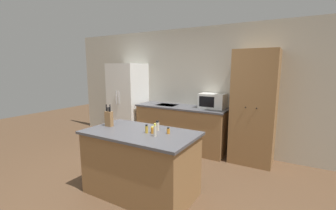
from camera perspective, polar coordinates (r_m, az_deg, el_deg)
The scene contains 14 objects.
ground_plane at distance 3.37m, azimuth -7.83°, elevation -21.94°, with size 14.00×14.00×0.00m, color brown.
wall_back at distance 4.94m, azimuth 8.69°, elevation 4.08°, with size 7.20×0.06×2.60m.
refrigerator at distance 5.58m, azimuth -10.11°, elevation 0.78°, with size 0.76×0.72×1.85m.
back_counter at distance 4.93m, azimuth 3.32°, elevation -5.66°, with size 2.00×0.65×0.94m.
pantry_cabinet at distance 4.38m, azimuth 20.96°, elevation -0.62°, with size 0.75×0.59×2.07m.
kitchen_island at distance 3.24m, azimuth -6.99°, elevation -14.35°, with size 1.54×0.87×0.90m.
microwave at distance 4.66m, azimuth 11.18°, elevation 1.04°, with size 0.52×0.34×0.30m.
knife_block at distance 3.42m, azimuth -14.78°, elevation -3.29°, with size 0.11×0.06×0.33m.
spice_bottle_tall_dark at distance 2.98m, azimuth -3.83°, elevation -6.36°, with size 0.06×0.06×0.09m.
spice_bottle_short_red at distance 2.96m, azimuth 0.08°, elevation -6.56°, with size 0.04×0.04×0.08m.
spice_bottle_amber_oil at distance 3.09m, azimuth -2.69°, elevation -5.36°, with size 0.05×0.05×0.14m.
spice_bottle_green_herb at distance 2.84m, azimuth -3.33°, elevation -6.44°, with size 0.04×0.04×0.17m.
spice_bottle_pale_salt at distance 2.99m, azimuth -5.47°, elevation -6.11°, with size 0.04×0.04×0.12m.
fire_extinguisher at distance 6.02m, azimuth -14.87°, elevation -5.65°, with size 0.12×0.12×0.49m.
Camera 1 is at (1.80, -2.25, 1.75)m, focal length 24.00 mm.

